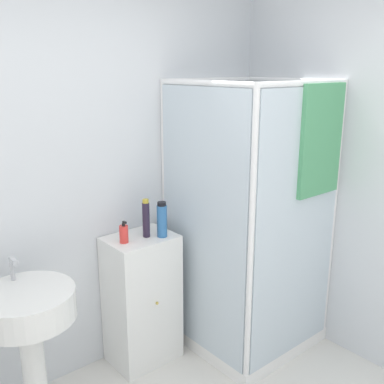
{
  "coord_description": "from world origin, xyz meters",
  "views": [
    {
      "loc": [
        -0.96,
        -0.77,
        1.94
      ],
      "look_at": [
        0.67,
        1.16,
        1.23
      ],
      "focal_mm": 42.0,
      "sensor_mm": 36.0,
      "label": 1
    }
  ],
  "objects_px": {
    "shampoo_bottle_tall_black": "(146,219)",
    "shampoo_bottle_blue": "(162,220)",
    "sink": "(29,322)",
    "soap_dispenser": "(124,234)"
  },
  "relations": [
    {
      "from": "shampoo_bottle_tall_black",
      "to": "shampoo_bottle_blue",
      "type": "bearing_deg",
      "value": -38.24
    },
    {
      "from": "shampoo_bottle_tall_black",
      "to": "sink",
      "type": "bearing_deg",
      "value": -169.2
    },
    {
      "from": "shampoo_bottle_blue",
      "to": "shampoo_bottle_tall_black",
      "type": "bearing_deg",
      "value": 141.76
    },
    {
      "from": "soap_dispenser",
      "to": "shampoo_bottle_blue",
      "type": "xyz_separation_m",
      "value": [
        0.24,
        -0.07,
        0.06
      ]
    },
    {
      "from": "soap_dispenser",
      "to": "shampoo_bottle_blue",
      "type": "bearing_deg",
      "value": -15.88
    },
    {
      "from": "shampoo_bottle_tall_black",
      "to": "soap_dispenser",
      "type": "bearing_deg",
      "value": 177.69
    },
    {
      "from": "sink",
      "to": "shampoo_bottle_tall_black",
      "type": "xyz_separation_m",
      "value": [
        0.85,
        0.16,
        0.33
      ]
    },
    {
      "from": "soap_dispenser",
      "to": "shampoo_bottle_blue",
      "type": "relative_size",
      "value": 0.61
    },
    {
      "from": "sink",
      "to": "shampoo_bottle_blue",
      "type": "distance_m",
      "value": 0.98
    },
    {
      "from": "soap_dispenser",
      "to": "shampoo_bottle_tall_black",
      "type": "relative_size",
      "value": 0.57
    }
  ]
}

